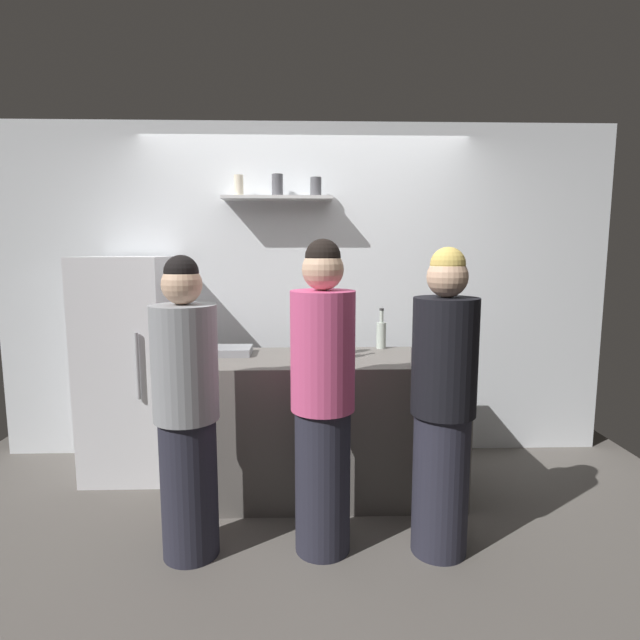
% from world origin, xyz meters
% --- Properties ---
extents(ground_plane, '(5.28, 5.28, 0.00)m').
position_xyz_m(ground_plane, '(0.00, 0.00, 0.00)').
color(ground_plane, '#59544F').
extents(back_wall_assembly, '(4.80, 0.32, 2.60)m').
position_xyz_m(back_wall_assembly, '(-0.00, 1.25, 1.30)').
color(back_wall_assembly, white).
rests_on(back_wall_assembly, ground).
extents(refrigerator, '(0.60, 0.64, 1.59)m').
position_xyz_m(refrigerator, '(-1.28, 0.85, 0.80)').
color(refrigerator, white).
rests_on(refrigerator, ground).
extents(counter, '(1.84, 0.71, 0.93)m').
position_xyz_m(counter, '(0.09, 0.50, 0.47)').
color(counter, '#66605B').
rests_on(counter, ground).
extents(baking_pan, '(0.34, 0.24, 0.05)m').
position_xyz_m(baking_pan, '(-0.54, 0.61, 0.96)').
color(baking_pan, gray).
rests_on(baking_pan, counter).
extents(utensil_holder, '(0.10, 0.10, 0.22)m').
position_xyz_m(utensil_holder, '(0.70, 0.24, 0.99)').
color(utensil_holder, '#B2B2B7').
rests_on(utensil_holder, counter).
extents(wine_bottle_amber_glass, '(0.07, 0.07, 0.32)m').
position_xyz_m(wine_bottle_amber_glass, '(0.19, 0.42, 1.05)').
color(wine_bottle_amber_glass, '#472814').
rests_on(wine_bottle_amber_glass, counter).
extents(wine_bottle_pale_glass, '(0.07, 0.07, 0.29)m').
position_xyz_m(wine_bottle_pale_glass, '(0.54, 0.79, 1.04)').
color(wine_bottle_pale_glass, '#B2BFB2').
rests_on(wine_bottle_pale_glass, counter).
extents(water_bottle_plastic, '(0.08, 0.08, 0.24)m').
position_xyz_m(water_bottle_plastic, '(0.23, 0.59, 1.04)').
color(water_bottle_plastic, silver).
rests_on(water_bottle_plastic, counter).
extents(person_grey_hoodie, '(0.34, 0.34, 1.61)m').
position_xyz_m(person_grey_hoodie, '(-0.63, -0.21, 0.79)').
color(person_grey_hoodie, '#262633').
rests_on(person_grey_hoodie, ground).
extents(person_pink_top, '(0.34, 0.34, 1.69)m').
position_xyz_m(person_pink_top, '(0.09, -0.19, 0.84)').
color(person_pink_top, '#262633').
rests_on(person_pink_top, ground).
extents(person_blonde, '(0.34, 0.34, 1.65)m').
position_xyz_m(person_blonde, '(0.72, -0.23, 0.82)').
color(person_blonde, '#262633').
rests_on(person_blonde, ground).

